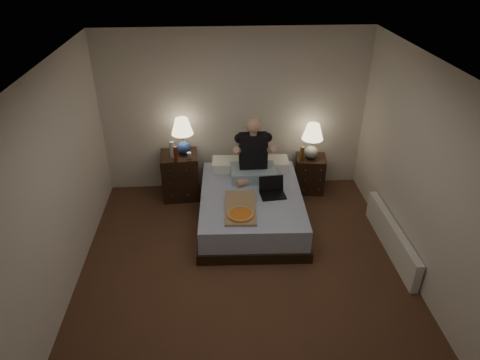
{
  "coord_description": "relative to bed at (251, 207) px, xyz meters",
  "views": [
    {
      "loc": [
        -0.3,
        -3.84,
        3.61
      ],
      "look_at": [
        0.0,
        0.9,
        0.85
      ],
      "focal_mm": 32.0,
      "sensor_mm": 36.0,
      "label": 1
    }
  ],
  "objects": [
    {
      "name": "beer_bottle_right",
      "position": [
        0.83,
        0.71,
        0.46
      ],
      "size": [
        0.06,
        0.06,
        0.23
      ],
      "primitive_type": "cylinder",
      "color": "#57310C",
      "rests_on": "nightstand_right"
    },
    {
      "name": "wall_back",
      "position": [
        -0.18,
        1.06,
        1.02
      ],
      "size": [
        4.0,
        0.0,
        2.5
      ],
      "primitive_type": "cube",
      "rotation": [
        1.57,
        0.0,
        0.0
      ],
      "color": "silver",
      "rests_on": "ground"
    },
    {
      "name": "beer_bottle_left",
      "position": [
        -1.05,
        0.55,
        0.6
      ],
      "size": [
        0.06,
        0.06,
        0.23
      ],
      "primitive_type": "cylinder",
      "color": "#591D0C",
      "rests_on": "nightstand_left"
    },
    {
      "name": "ceiling",
      "position": [
        -0.18,
        -1.19,
        2.27
      ],
      "size": [
        4.0,
        4.5,
        0.0
      ],
      "primitive_type": "cube",
      "rotation": [
        3.14,
        0.0,
        0.0
      ],
      "color": "white",
      "rests_on": "ground"
    },
    {
      "name": "bed",
      "position": [
        0.0,
        0.0,
        0.0
      ],
      "size": [
        1.46,
        1.91,
        0.46
      ],
      "primitive_type": "cube",
      "rotation": [
        0.0,
        0.0,
        -0.03
      ],
      "color": "#5366A6",
      "rests_on": "floor"
    },
    {
      "name": "lamp_left",
      "position": [
        -0.96,
        0.8,
        0.77
      ],
      "size": [
        0.36,
        0.36,
        0.56
      ],
      "primitive_type": null,
      "rotation": [
        0.0,
        0.0,
        -0.12
      ],
      "color": "navy",
      "rests_on": "nightstand_left"
    },
    {
      "name": "laptop",
      "position": [
        0.29,
        -0.1,
        0.35
      ],
      "size": [
        0.37,
        0.31,
        0.24
      ],
      "primitive_type": null,
      "rotation": [
        0.0,
        0.0,
        0.1
      ],
      "color": "black",
      "rests_on": "bed"
    },
    {
      "name": "nightstand_left",
      "position": [
        -1.03,
        0.75,
        0.13
      ],
      "size": [
        0.58,
        0.53,
        0.72
      ],
      "primitive_type": "cube",
      "rotation": [
        0.0,
        0.0,
        0.07
      ],
      "color": "black",
      "rests_on": "floor"
    },
    {
      "name": "radiator",
      "position": [
        1.75,
        -0.77,
        -0.03
      ],
      "size": [
        0.1,
        1.6,
        0.4
      ],
      "primitive_type": "cube",
      "color": "silver",
      "rests_on": "floor"
    },
    {
      "name": "soda_can",
      "position": [
        -0.87,
        0.61,
        0.54
      ],
      "size": [
        0.07,
        0.07,
        0.1
      ],
      "primitive_type": "cylinder",
      "color": "beige",
      "rests_on": "nightstand_left"
    },
    {
      "name": "wall_right",
      "position": [
        1.82,
        -1.19,
        1.02
      ],
      "size": [
        0.0,
        4.5,
        2.5
      ],
      "primitive_type": "cube",
      "rotation": [
        1.57,
        0.0,
        -1.57
      ],
      "color": "silver",
      "rests_on": "ground"
    },
    {
      "name": "wall_left",
      "position": [
        -2.18,
        -1.19,
        1.02
      ],
      "size": [
        0.0,
        4.5,
        2.5
      ],
      "primitive_type": "cube",
      "rotation": [
        1.57,
        0.0,
        1.57
      ],
      "color": "silver",
      "rests_on": "ground"
    },
    {
      "name": "water_bottle",
      "position": [
        -1.11,
        0.67,
        0.61
      ],
      "size": [
        0.07,
        0.07,
        0.25
      ],
      "primitive_type": "cylinder",
      "color": "silver",
      "rests_on": "nightstand_left"
    },
    {
      "name": "person",
      "position": [
        0.06,
        0.43,
        0.7
      ],
      "size": [
        0.67,
        0.53,
        0.93
      ],
      "primitive_type": null,
      "rotation": [
        0.0,
        0.0,
        0.01
      ],
      "color": "black",
      "rests_on": "bed"
    },
    {
      "name": "pizza_box",
      "position": [
        -0.19,
        -0.58,
        0.27
      ],
      "size": [
        0.44,
        0.78,
        0.08
      ],
      "primitive_type": null,
      "rotation": [
        0.0,
        0.0,
        -0.05
      ],
      "color": "tan",
      "rests_on": "bed"
    },
    {
      "name": "lamp_right",
      "position": [
        0.99,
        0.79,
        0.63
      ],
      "size": [
        0.34,
        0.34,
        0.56
      ],
      "primitive_type": null,
      "rotation": [
        0.0,
        0.0,
        0.06
      ],
      "color": "gray",
      "rests_on": "nightstand_right"
    },
    {
      "name": "floor",
      "position": [
        -0.18,
        -1.19,
        -0.23
      ],
      "size": [
        4.0,
        4.5,
        0.0
      ],
      "primitive_type": "cube",
      "color": "#543424",
      "rests_on": "ground"
    },
    {
      "name": "nightstand_right",
      "position": [
        1.0,
        0.79,
        0.06
      ],
      "size": [
        0.5,
        0.46,
        0.58
      ],
      "primitive_type": "cube",
      "rotation": [
        0.0,
        0.0,
        -0.14
      ],
      "color": "black",
      "rests_on": "floor"
    }
  ]
}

